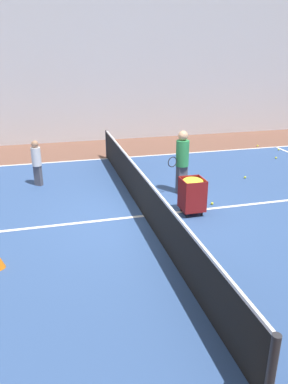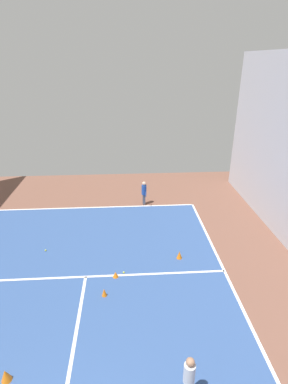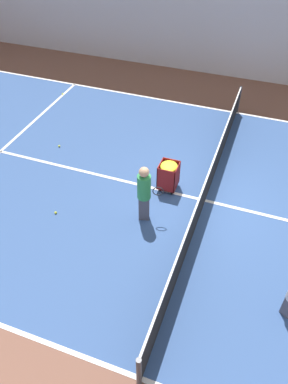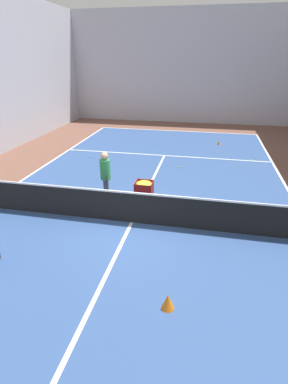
{
  "view_description": "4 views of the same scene",
  "coord_description": "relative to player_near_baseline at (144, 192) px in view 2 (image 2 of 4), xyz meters",
  "views": [
    {
      "loc": [
        7.74,
        -2.02,
        3.65
      ],
      "look_at": [
        0.0,
        0.0,
        0.6
      ],
      "focal_mm": 35.0,
      "sensor_mm": 36.0,
      "label": 1
    },
    {
      "loc": [
        -1.55,
        1.95,
        7.19
      ],
      "look_at": [
        -2.49,
        -12.61,
        0.72
      ],
      "focal_mm": 28.0,
      "sensor_mm": 36.0,
      "label": 2
    },
    {
      "loc": [
        -7.74,
        -1.02,
        7.19
      ],
      "look_at": [
        -1.23,
        1.36,
        0.94
      ],
      "focal_mm": 35.0,
      "sensor_mm": 36.0,
      "label": 3
    },
    {
      "loc": [
        1.94,
        -7.52,
        4.52
      ],
      "look_at": [
        0.14,
        1.13,
        0.52
      ],
      "focal_mm": 28.0,
      "sensor_mm": 36.0,
      "label": 4
    }
  ],
  "objects": [
    {
      "name": "training_cone_0",
      "position": [
        1.41,
        5.86,
        -0.64
      ],
      "size": [
        0.21,
        0.21,
        0.22
      ],
      "primitive_type": "cone",
      "color": "orange",
      "rests_on": "ground"
    },
    {
      "name": "tennis_ball_1",
      "position": [
        4.31,
        4.08,
        -0.72
      ],
      "size": [
        0.07,
        0.07,
        0.07
      ],
      "primitive_type": "sphere",
      "color": "yellow",
      "rests_on": "ground"
    },
    {
      "name": "line_service_near",
      "position": [
        2.49,
        5.79,
        -0.75
      ],
      "size": [
        10.23,
        0.1,
        0.0
      ],
      "primitive_type": "cube",
      "color": "white",
      "rests_on": "ground"
    },
    {
      "name": "training_cone_2",
      "position": [
        -1.08,
        4.9,
        -0.59
      ],
      "size": [
        0.22,
        0.22,
        0.32
      ],
      "primitive_type": "cone",
      "color": "orange",
      "rests_on": "ground"
    },
    {
      "name": "player_near_baseline",
      "position": [
        0.0,
        0.0,
        0.0
      ],
      "size": [
        0.28,
        0.59,
        1.32
      ],
      "rotation": [
        0.0,
        0.0,
        1.64
      ],
      "color": "#4C4C56",
      "rests_on": "ground"
    },
    {
      "name": "child_midcourt",
      "position": [
        -0.34,
        10.21,
        -0.0
      ],
      "size": [
        0.37,
        0.37,
        1.31
      ],
      "rotation": [
        0.0,
        0.0,
        0.93
      ],
      "color": "#4C4C56",
      "rests_on": "ground"
    },
    {
      "name": "training_cone_1",
      "position": [
        3.99,
        9.51,
        -0.58
      ],
      "size": [
        0.26,
        0.26,
        0.33
      ],
      "primitive_type": "cone",
      "color": "orange",
      "rests_on": "ground"
    },
    {
      "name": "line_baseline_near",
      "position": [
        2.49,
        0.22,
        -0.75
      ],
      "size": [
        10.23,
        0.1,
        0.0
      ],
      "primitive_type": "cube",
      "color": "white",
      "rests_on": "ground"
    },
    {
      "name": "tennis_ball_4",
      "position": [
        1.12,
        5.68,
        -0.72
      ],
      "size": [
        0.07,
        0.07,
        0.07
      ],
      "primitive_type": "sphere",
      "color": "yellow",
      "rests_on": "ground"
    },
    {
      "name": "training_cone_4",
      "position": [
        1.76,
        6.78,
        -0.61
      ],
      "size": [
        0.17,
        0.17,
        0.28
      ],
      "primitive_type": "cone",
      "color": "orange",
      "rests_on": "ground"
    }
  ]
}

